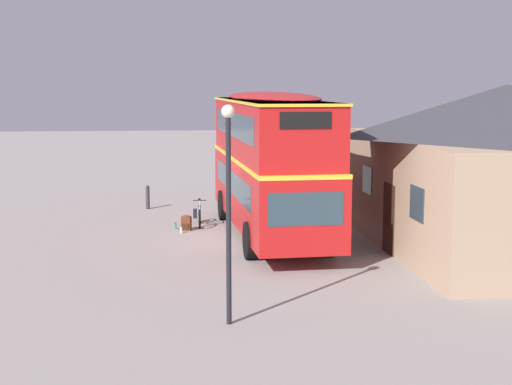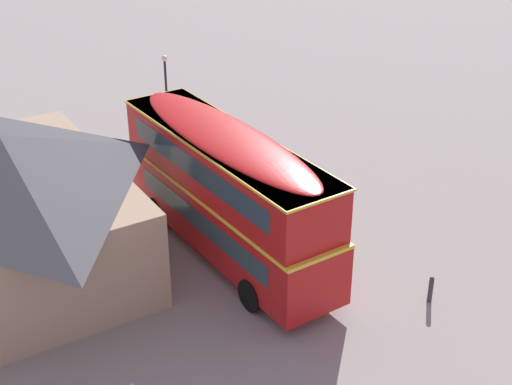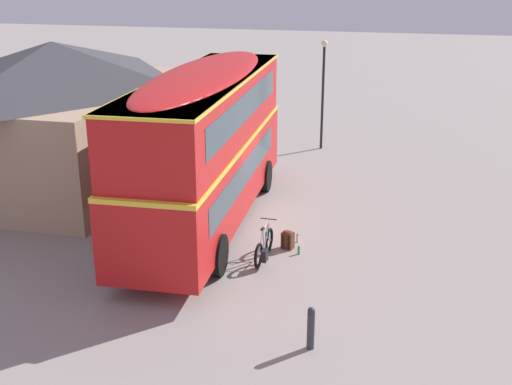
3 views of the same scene
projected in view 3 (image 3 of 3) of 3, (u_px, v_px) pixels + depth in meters
ground_plane at (236, 220)px, 20.35m from camera, size 120.00×120.00×0.00m
double_decker_bus at (206, 141)px, 19.20m from camera, size 10.88×3.03×4.79m
touring_bicycle at (264, 247)px, 17.46m from camera, size 1.76×0.46×1.00m
backpack_on_ground at (288, 239)px, 18.21m from camera, size 0.35×0.37×0.54m
water_bottle_clear_plastic at (297, 239)px, 18.66m from camera, size 0.07×0.07×0.25m
water_bottle_green_metal at (299, 251)px, 17.90m from camera, size 0.07×0.07×0.23m
pub_building at (58, 110)px, 23.54m from camera, size 10.56×7.46×5.03m
street_lamp at (323, 83)px, 27.23m from camera, size 0.28×0.28×4.62m
kerb_bollard at (311, 327)px, 13.39m from camera, size 0.16×0.16×0.97m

